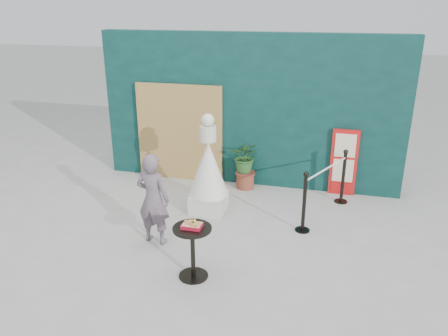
{
  "coord_description": "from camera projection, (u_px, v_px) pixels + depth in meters",
  "views": [
    {
      "loc": [
        1.67,
        -5.18,
        3.49
      ],
      "look_at": [
        0.0,
        1.2,
        1.0
      ],
      "focal_mm": 35.0,
      "sensor_mm": 36.0,
      "label": 1
    }
  ],
  "objects": [
    {
      "name": "planter",
      "position": [
        246.0,
        161.0,
        8.63
      ],
      "size": [
        0.58,
        0.5,
        0.99
      ],
      "color": "brown",
      "rests_on": "ground"
    },
    {
      "name": "back_wall",
      "position": [
        249.0,
        111.0,
        8.63
      ],
      "size": [
        6.0,
        0.3,
        3.0
      ],
      "primitive_type": "cube",
      "color": "#092C28",
      "rests_on": "ground"
    },
    {
      "name": "bamboo_fence",
      "position": [
        179.0,
        133.0,
        8.95
      ],
      "size": [
        1.8,
        0.08,
        2.0
      ],
      "primitive_type": "cube",
      "color": "tan",
      "rests_on": "ground"
    },
    {
      "name": "woman",
      "position": [
        153.0,
        199.0,
        6.58
      ],
      "size": [
        0.56,
        0.4,
        1.45
      ],
      "primitive_type": "imported",
      "rotation": [
        0.0,
        0.0,
        3.04
      ],
      "color": "slate",
      "rests_on": "ground"
    },
    {
      "name": "ground",
      "position": [
        203.0,
        261.0,
        6.31
      ],
      "size": [
        60.0,
        60.0,
        0.0
      ],
      "primitive_type": "plane",
      "color": "#ADAAA5",
      "rests_on": "ground"
    },
    {
      "name": "statue",
      "position": [
        208.0,
        173.0,
        7.61
      ],
      "size": [
        0.69,
        0.69,
        1.78
      ],
      "color": "silver",
      "rests_on": "ground"
    },
    {
      "name": "cafe_table",
      "position": [
        193.0,
        244.0,
        5.78
      ],
      "size": [
        0.52,
        0.52,
        0.75
      ],
      "color": "black",
      "rests_on": "ground"
    },
    {
      "name": "food_basket",
      "position": [
        192.0,
        225.0,
        5.68
      ],
      "size": [
        0.26,
        0.19,
        0.11
      ],
      "color": "#B1122B",
      "rests_on": "cafe_table"
    },
    {
      "name": "menu_board",
      "position": [
        344.0,
        163.0,
        8.31
      ],
      "size": [
        0.5,
        0.07,
        1.3
      ],
      "color": "red",
      "rests_on": "ground"
    },
    {
      "name": "stanchion_barrier",
      "position": [
        325.0,
        189.0,
        7.5
      ],
      "size": [
        0.84,
        1.54,
        1.03
      ],
      "color": "black",
      "rests_on": "ground"
    }
  ]
}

